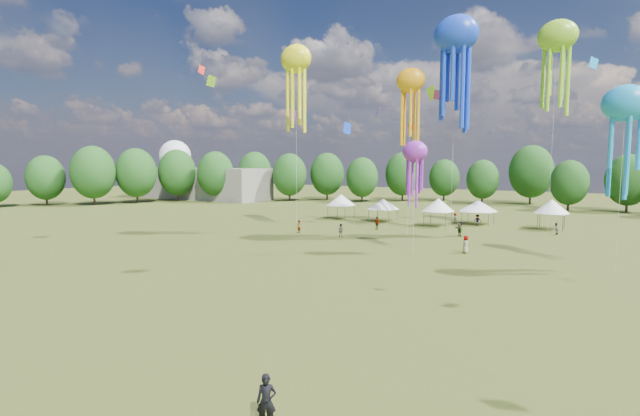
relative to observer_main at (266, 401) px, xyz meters
The scene contains 9 objects.
ground 8.93m from the observer_main, 167.78° to the left, with size 300.00×300.00×0.00m, color #384416.
observer_main is the anchor object (origin of this frame).
spectator_near 42.04m from the observer_main, 115.40° to the left, with size 0.82×0.64×1.68m, color gray.
spectators_far 48.81m from the observer_main, 98.19° to the left, with size 30.17×24.38×1.91m.
festival_tents 58.04m from the observer_main, 101.75° to the left, with size 36.16×10.70×4.30m.
show_kites 48.27m from the observer_main, 97.84° to the left, with size 40.25×22.57×27.26m.
treeline 65.84m from the observer_main, 101.02° to the left, with size 201.57×95.24×13.43m.
hangar 109.43m from the observer_main, 137.52° to the left, with size 40.00×12.00×8.00m, color gray.
radome 125.73m from the observer_main, 140.43° to the left, with size 9.00×9.00×16.00m.
Camera 1 is at (18.32, -13.96, 9.36)m, focal length 25.59 mm.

